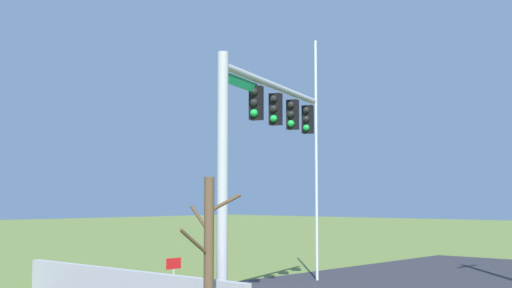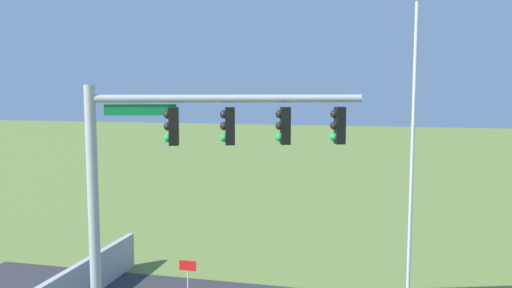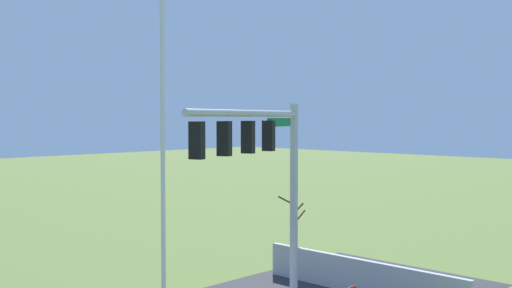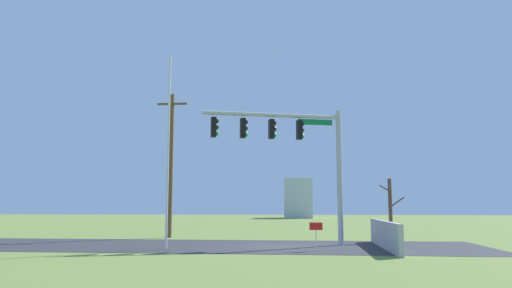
{
  "view_description": "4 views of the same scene",
  "coord_description": "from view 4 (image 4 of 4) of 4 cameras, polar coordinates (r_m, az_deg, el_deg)",
  "views": [
    {
      "loc": [
        15.19,
        12.85,
        2.95
      ],
      "look_at": [
        0.16,
        -0.68,
        4.63
      ],
      "focal_mm": 47.07,
      "sensor_mm": 36.0,
      "label": 1
    },
    {
      "loc": [
        -3.88,
        12.59,
        6.64
      ],
      "look_at": [
        -0.79,
        -0.3,
        5.21
      ],
      "focal_mm": 36.53,
      "sensor_mm": 36.0,
      "label": 2
    },
    {
      "loc": [
        -13.11,
        -13.0,
        6.26
      ],
      "look_at": [
        -0.23,
        -0.57,
        5.48
      ],
      "focal_mm": 43.61,
      "sensor_mm": 36.0,
      "label": 3
    },
    {
      "loc": [
        1.6,
        -23.83,
        1.95
      ],
      "look_at": [
        -0.98,
        0.53,
        5.03
      ],
      "focal_mm": 34.35,
      "sensor_mm": 36.0,
      "label": 4
    }
  ],
  "objects": [
    {
      "name": "sidewalk_corner",
      "position": [
        24.94,
        12.22,
        -11.48
      ],
      "size": [
        6.0,
        6.0,
        0.01
      ],
      "primitive_type": "cube",
      "color": "#B7B5AD",
      "rests_on": "ground_plane"
    },
    {
      "name": "distant_building",
      "position": [
        77.88,
        5.03,
        -6.34
      ],
      "size": [
        4.29,
        7.24,
        6.08
      ],
      "primitive_type": "cube",
      "rotation": [
        0.0,
        0.0,
        1.57
      ],
      "color": "silver",
      "rests_on": "ground_plane"
    },
    {
      "name": "ground_plane",
      "position": [
        23.96,
        2.24,
        -11.83
      ],
      "size": [
        160.0,
        160.0,
        0.0
      ],
      "primitive_type": "plane",
      "color": "olive"
    },
    {
      "name": "utility_pole",
      "position": [
        30.86,
        -9.86,
        -2.09
      ],
      "size": [
        1.9,
        0.26,
        8.91
      ],
      "color": "brown",
      "rests_on": "ground_plane"
    },
    {
      "name": "signal_mast",
      "position": [
        24.23,
        4.66,
        -0.21
      ],
      "size": [
        6.74,
        2.33,
        6.72
      ],
      "color": "#B2B5BA",
      "rests_on": "ground_plane"
    },
    {
      "name": "road_surface",
      "position": [
        24.55,
        -7.32,
        -11.65
      ],
      "size": [
        28.0,
        8.0,
        0.01
      ],
      "primitive_type": "cube",
      "color": "#2D2D33",
      "rests_on": "ground_plane"
    },
    {
      "name": "bare_tree",
      "position": [
        27.52,
        15.39,
        -7.31
      ],
      "size": [
        1.27,
        1.02,
        3.39
      ],
      "color": "brown",
      "rests_on": "ground_plane"
    },
    {
      "name": "retaining_fence",
      "position": [
        23.51,
        14.72,
        -10.17
      ],
      "size": [
        0.2,
        8.24,
        1.25
      ],
      "primitive_type": "cube",
      "color": "#A8A8AD",
      "rests_on": "ground_plane"
    },
    {
      "name": "flagpole",
      "position": [
        22.78,
        -10.2,
        -0.73
      ],
      "size": [
        0.1,
        0.1,
        8.92
      ],
      "primitive_type": "cylinder",
      "color": "silver",
      "rests_on": "ground_plane"
    },
    {
      "name": "open_sign",
      "position": [
        21.48,
        7.0,
        -9.9
      ],
      "size": [
        0.56,
        0.04,
        1.22
      ],
      "color": "silver",
      "rests_on": "ground_plane"
    }
  ]
}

